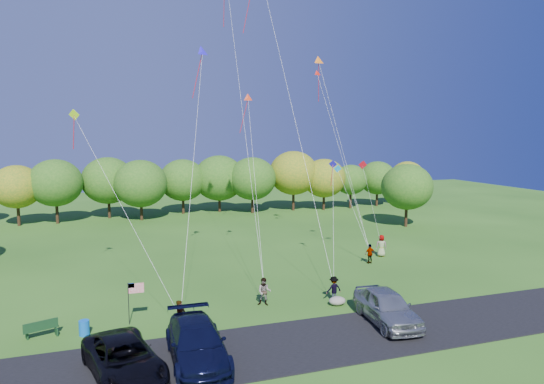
# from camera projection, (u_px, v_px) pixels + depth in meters

# --- Properties ---
(ground) EXTENTS (140.00, 140.00, 0.00)m
(ground) POSITION_uv_depth(u_px,v_px,m) (275.00, 317.00, 29.05)
(ground) COLOR #265117
(ground) RESTS_ON ground
(asphalt_lane) EXTENTS (44.00, 6.00, 0.06)m
(asphalt_lane) POSITION_uv_depth(u_px,v_px,m) (300.00, 344.00, 25.29)
(asphalt_lane) COLOR black
(asphalt_lane) RESTS_ON ground
(treeline) EXTENTS (75.34, 27.53, 8.61)m
(treeline) POSITION_uv_depth(u_px,v_px,m) (168.00, 182.00, 62.25)
(treeline) COLOR #362113
(treeline) RESTS_ON ground
(minivan_dark) EXTENTS (4.03, 6.45, 1.66)m
(minivan_dark) POSITION_uv_depth(u_px,v_px,m) (124.00, 359.00, 21.73)
(minivan_dark) COLOR black
(minivan_dark) RESTS_ON asphalt_lane
(minivan_navy) EXTENTS (2.71, 6.40, 1.84)m
(minivan_navy) POSITION_uv_depth(u_px,v_px,m) (197.00, 343.00, 23.16)
(minivan_navy) COLOR black
(minivan_navy) RESTS_ON asphalt_lane
(minivan_silver) EXTENTS (2.82, 5.86, 1.93)m
(minivan_silver) POSITION_uv_depth(u_px,v_px,m) (387.00, 307.00, 27.92)
(minivan_silver) COLOR #93969C
(minivan_silver) RESTS_ON asphalt_lane
(flyer_a) EXTENTS (0.83, 0.82, 1.94)m
(flyer_a) POSITION_uv_depth(u_px,v_px,m) (180.00, 318.00, 26.36)
(flyer_a) COLOR #4C4C59
(flyer_a) RESTS_ON ground
(flyer_b) EXTENTS (1.08, 0.99, 1.80)m
(flyer_b) POSITION_uv_depth(u_px,v_px,m) (264.00, 292.00, 30.95)
(flyer_b) COLOR #4C4C59
(flyer_b) RESTS_ON ground
(flyer_c) EXTENTS (1.09, 0.67, 1.64)m
(flyer_c) POSITION_uv_depth(u_px,v_px,m) (334.00, 289.00, 31.78)
(flyer_c) COLOR #4C4C59
(flyer_c) RESTS_ON ground
(flyer_d) EXTENTS (1.02, 0.53, 1.67)m
(flyer_d) POSITION_uv_depth(u_px,v_px,m) (370.00, 254.00, 40.99)
(flyer_d) COLOR #4C4C59
(flyer_d) RESTS_ON ground
(flyer_e) EXTENTS (1.10, 0.90, 1.95)m
(flyer_e) POSITION_uv_depth(u_px,v_px,m) (381.00, 246.00, 43.34)
(flyer_e) COLOR #4C4C59
(flyer_e) RESTS_ON ground
(park_bench) EXTENTS (1.69, 0.84, 0.97)m
(park_bench) POSITION_uv_depth(u_px,v_px,m) (41.00, 329.00, 26.03)
(park_bench) COLOR #123218
(park_bench) RESTS_ON ground
(trash_barrel) EXTENTS (0.55, 0.55, 0.83)m
(trash_barrel) POSITION_uv_depth(u_px,v_px,m) (84.00, 328.00, 26.38)
(trash_barrel) COLOR blue
(trash_barrel) RESTS_ON ground
(flag_assembly) EXTENTS (0.91, 0.59, 2.46)m
(flag_assembly) POSITION_uv_depth(u_px,v_px,m) (133.00, 293.00, 27.79)
(flag_assembly) COLOR black
(flag_assembly) RESTS_ON ground
(boulder_near) EXTENTS (1.11, 0.87, 0.55)m
(boulder_near) POSITION_uv_depth(u_px,v_px,m) (337.00, 301.00, 31.04)
(boulder_near) COLOR gray
(boulder_near) RESTS_ON ground
(boulder_far) EXTENTS (0.88, 0.73, 0.46)m
(boulder_far) POSITION_uv_depth(u_px,v_px,m) (394.00, 298.00, 31.72)
(boulder_far) COLOR gray
(boulder_far) RESTS_ON ground
(kites_aloft) EXTENTS (23.25, 7.64, 18.50)m
(kites_aloft) POSITION_uv_depth(u_px,v_px,m) (263.00, 28.00, 39.74)
(kites_aloft) COLOR red
(kites_aloft) RESTS_ON ground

